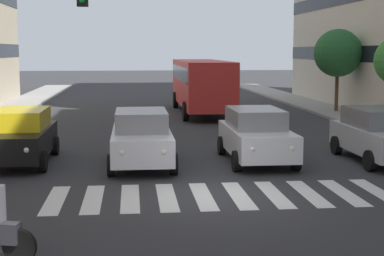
# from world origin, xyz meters

# --- Properties ---
(ground_plane) EXTENTS (180.00, 180.00, 0.00)m
(ground_plane) POSITION_xyz_m (0.00, 0.00, 0.00)
(ground_plane) COLOR #2D2D30
(crosswalk_markings) EXTENTS (8.55, 2.80, 0.01)m
(crosswalk_markings) POSITION_xyz_m (-0.00, 0.00, 0.00)
(crosswalk_markings) COLOR silver
(crosswalk_markings) RESTS_ON ground_plane
(car_0) EXTENTS (2.02, 4.44, 1.72)m
(car_0) POSITION_xyz_m (-5.78, -3.94, 0.89)
(car_0) COLOR #B2B7BC
(car_0) RESTS_ON ground_plane
(car_1) EXTENTS (2.02, 4.44, 1.72)m
(car_1) POSITION_xyz_m (-1.81, -4.30, 0.89)
(car_1) COLOR silver
(car_1) RESTS_ON ground_plane
(car_2) EXTENTS (2.02, 4.44, 1.72)m
(car_2) POSITION_xyz_m (1.89, -4.07, 0.89)
(car_2) COLOR silver
(car_2) RESTS_ON ground_plane
(car_3) EXTENTS (2.02, 4.44, 1.72)m
(car_3) POSITION_xyz_m (5.73, -4.82, 0.89)
(car_3) COLOR black
(car_3) RESTS_ON ground_plane
(bus_behind_traffic) EXTENTS (2.78, 10.50, 3.00)m
(bus_behind_traffic) POSITION_xyz_m (-1.81, -19.12, 1.86)
(bus_behind_traffic) COLOR red
(bus_behind_traffic) RESTS_ON ground_plane
(street_tree_2) EXTENTS (2.70, 2.70, 4.63)m
(street_tree_2) POSITION_xyz_m (-9.45, -18.08, 3.42)
(street_tree_2) COLOR #513823
(street_tree_2) RESTS_ON sidewalk_left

